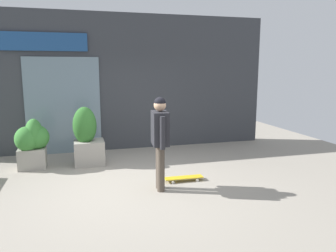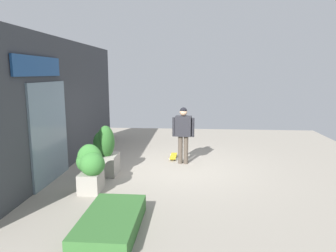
# 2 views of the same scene
# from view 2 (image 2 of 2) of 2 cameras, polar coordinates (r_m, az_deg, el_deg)

# --- Properties ---
(ground_plane) EXTENTS (12.00, 12.00, 0.00)m
(ground_plane) POSITION_cam_2_polar(r_m,az_deg,el_deg) (8.53, 0.91, -7.72)
(ground_plane) COLOR gray
(building_facade) EXTENTS (8.18, 0.31, 3.47)m
(building_facade) POSITION_cam_2_polar(r_m,az_deg,el_deg) (8.83, -18.83, 3.78)
(building_facade) COLOR #383A3F
(building_facade) RESTS_ON ground_plane
(skateboarder) EXTENTS (0.30, 0.62, 1.63)m
(skateboarder) POSITION_cam_2_polar(r_m,az_deg,el_deg) (8.67, 2.87, -0.67)
(skateboarder) COLOR #4C4238
(skateboarder) RESTS_ON ground_plane
(skateboard) EXTENTS (0.74, 0.24, 0.08)m
(skateboard) POSITION_cam_2_polar(r_m,az_deg,el_deg) (9.41, 1.01, -5.63)
(skateboard) COLOR gold
(skateboard) RESTS_ON ground_plane
(planter_box_left) EXTENTS (0.68, 0.68, 1.06)m
(planter_box_left) POSITION_cam_2_polar(r_m,az_deg,el_deg) (6.90, -14.21, -7.20)
(planter_box_left) COLOR gray
(planter_box_left) RESTS_ON ground_plane
(planter_box_right) EXTENTS (0.65, 0.57, 1.28)m
(planter_box_right) POSITION_cam_2_polar(r_m,az_deg,el_deg) (7.88, -11.66, -4.39)
(planter_box_right) COLOR gray
(planter_box_right) RESTS_ON ground_plane
(hedge_ledge) EXTENTS (1.71, 0.90, 0.29)m
(hedge_ledge) POSITION_cam_2_polar(r_m,az_deg,el_deg) (5.35, -10.57, -17.28)
(hedge_ledge) COLOR #33662D
(hedge_ledge) RESTS_ON ground_plane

